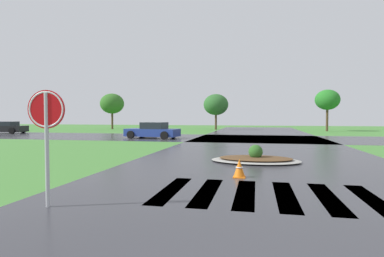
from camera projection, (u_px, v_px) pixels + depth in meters
The scene contains 10 objects.
asphalt_roadway at pixel (262, 162), 12.09m from camera, with size 10.37×80.00×0.01m, color #35353A.
asphalt_cross_road at pixel (259, 139), 25.19m from camera, with size 90.00×9.33×0.01m, color #35353A.
crosswalk_stripes at pixel (265, 194), 7.14m from camera, with size 4.95×2.86×0.01m.
stop_sign at pixel (46, 121), 6.09m from camera, with size 0.76×0.13×2.32m.
median_island at pixel (256, 159), 12.28m from camera, with size 3.51×2.21×0.68m.
car_dark_suv at pixel (4, 128), 33.07m from camera, with size 4.66×2.41×1.26m.
car_white_sedan at pixel (153, 131), 25.49m from camera, with size 4.56×2.46×1.32m.
drainage_pipe_stack at pixel (149, 132), 28.83m from camera, with size 1.66×1.12×0.79m.
traffic_cone at pixel (239, 169), 9.13m from camera, with size 0.36×0.36×0.55m.
background_treeline at pixel (297, 102), 39.54m from camera, with size 46.97×5.34×5.65m.
Camera 1 is at (-0.20, -2.33, 1.80)m, focal length 28.96 mm.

